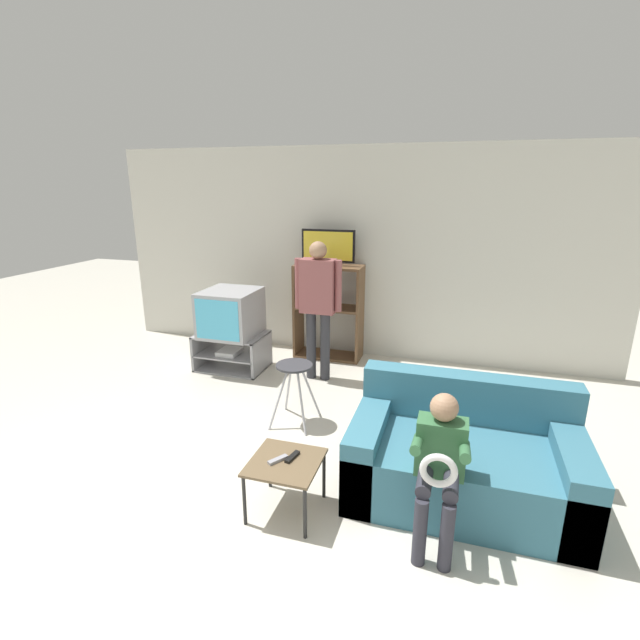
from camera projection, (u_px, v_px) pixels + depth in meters
name	position (u px, v px, depth m)	size (l,w,h in m)	color
ground_plane	(223.00, 537.00, 2.95)	(18.00, 18.00, 0.00)	beige
wall_back	(353.00, 254.00, 5.81)	(6.40, 0.06, 2.60)	beige
tv_stand	(232.00, 351.00, 5.58)	(0.80, 0.56, 0.43)	#939399
television_main	(231.00, 313.00, 5.43)	(0.61, 0.66, 0.54)	#9E9EA3
media_shelf	(328.00, 311.00, 5.84)	(0.85, 0.37, 1.19)	brown
television_flat	(328.00, 248.00, 5.63)	(0.67, 0.20, 0.43)	black
folding_stool	(294.00, 375.00, 4.24)	(0.38, 0.44, 0.58)	#B7B7BC
snack_table	(285.00, 467.00, 3.09)	(0.46, 0.46, 0.39)	brown
remote_control_black	(292.00, 457.00, 3.11)	(0.04, 0.14, 0.02)	black
remote_control_white	(278.00, 460.00, 3.08)	(0.04, 0.14, 0.02)	gray
couch	(463.00, 459.00, 3.29)	(1.56, 0.92, 0.79)	teal
person_standing_adult	(318.00, 298.00, 5.08)	(0.53, 0.20, 1.57)	#2D2D33
person_seated_child	(440.00, 460.00, 2.76)	(0.33, 0.43, 0.97)	#2D2D38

